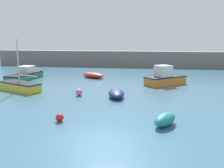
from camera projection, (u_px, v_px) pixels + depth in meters
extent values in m
cube|color=#38667F|center=(95.00, 143.00, 12.31)|extent=(120.00, 120.00, 0.20)
cube|color=slate|center=(135.00, 59.00, 44.92)|extent=(50.67, 3.01, 2.70)
cube|color=#287A4C|center=(25.00, 77.00, 30.50)|extent=(2.34, 5.73, 0.67)
cube|color=black|center=(25.00, 74.00, 30.43)|extent=(2.39, 5.85, 0.12)
cube|color=silver|center=(26.00, 70.00, 30.75)|extent=(1.59, 1.89, 0.95)
cube|color=orange|center=(165.00, 81.00, 27.29)|extent=(4.67, 4.27, 0.79)
cube|color=black|center=(165.00, 77.00, 27.21)|extent=(4.77, 4.36, 0.12)
cube|color=silver|center=(163.00, 71.00, 26.93)|extent=(2.08, 2.07, 1.32)
ellipsoid|color=navy|center=(116.00, 93.00, 21.37)|extent=(1.87, 3.05, 0.67)
ellipsoid|color=teal|center=(165.00, 119.00, 14.46)|extent=(1.76, 2.16, 0.73)
cube|color=yellow|center=(20.00, 87.00, 24.18)|extent=(4.80, 3.40, 0.69)
cube|color=black|center=(19.00, 83.00, 24.10)|extent=(4.90, 3.46, 0.12)
cylinder|color=silver|center=(18.00, 61.00, 23.73)|extent=(0.12, 0.12, 4.26)
cylinder|color=silver|center=(28.00, 76.00, 23.22)|extent=(2.43, 1.24, 0.09)
ellipsoid|color=red|center=(93.00, 75.00, 31.88)|extent=(3.53, 2.89, 0.67)
sphere|color=red|center=(60.00, 118.00, 15.19)|extent=(0.49, 0.49, 0.49)
sphere|color=#EA668C|center=(79.00, 92.00, 22.00)|extent=(0.59, 0.59, 0.59)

